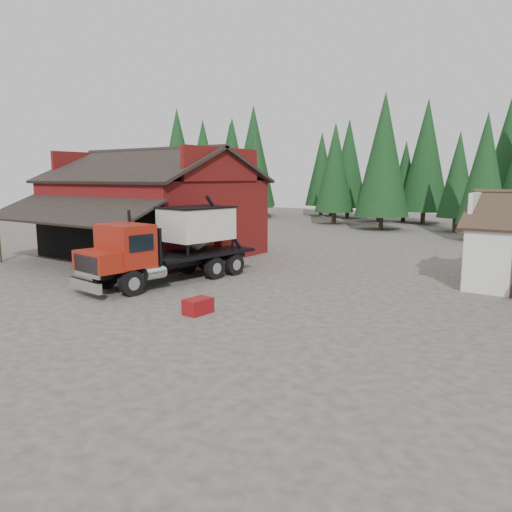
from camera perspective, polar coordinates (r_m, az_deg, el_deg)
The scene contains 8 objects.
ground at distance 20.46m, azimuth -10.29°, elevation -5.97°, with size 120.00×120.00×0.00m, color #413A33.
red_barn at distance 34.67m, azimuth -11.72°, elevation 4.62°, with size 12.80×13.63×7.18m.
conifer_backdrop at distance 57.88m, azimuth 20.60°, elevation 3.25°, with size 76.00×16.00×16.00m, color black, non-canonical shape.
near_pine_a at distance 55.30m, azimuth -6.04°, elevation 10.17°, with size 4.40×4.40×11.40m.
near_pine_b at distance 44.64m, azimuth 24.69°, elevation 9.04°, with size 3.96×3.96×10.40m.
near_pine_d at distance 51.24m, azimuth 14.38°, elevation 11.16°, with size 5.28×5.28×13.40m.
feed_truck at distance 25.30m, azimuth -9.56°, elevation 1.57°, with size 3.76×9.80×4.31m.
equip_box at distance 19.53m, azimuth -6.64°, elevation -5.70°, with size 0.70×1.10×0.60m, color maroon.
Camera 1 is at (14.08, -13.89, 5.25)m, focal length 35.00 mm.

